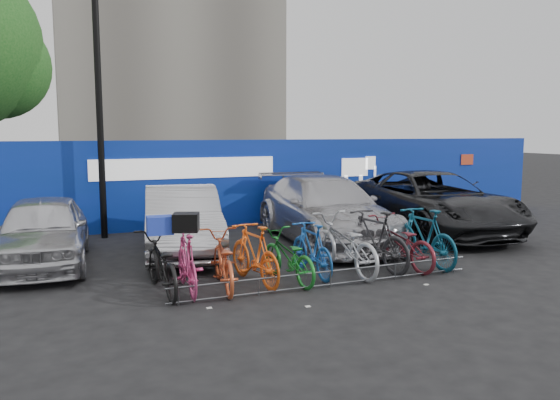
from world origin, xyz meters
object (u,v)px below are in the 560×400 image
bike_3 (255,254)px  bike_4 (288,257)px  car_0 (43,231)px  bike_6 (344,244)px  bike_0 (161,264)px  bike_7 (374,240)px  bike_8 (399,243)px  bike_9 (424,237)px  lamppost (99,105)px  bike_1 (187,262)px  bike_rack (331,278)px  car_1 (182,220)px  car_2 (325,209)px  bike_5 (312,249)px  car_3 (432,202)px  bike_2 (223,261)px

bike_3 → bike_4: bike_3 is taller
car_0 → bike_6: bearing=-23.6°
bike_0 → bike_7: size_ratio=0.97×
bike_8 → bike_9: 0.57m
car_0 → bike_3: (3.41, -2.79, -0.16)m
bike_4 → bike_9: bearing=174.4°
lamppost → bike_9: lamppost is taller
bike_1 → bike_8: 4.15m
bike_rack → bike_7: 1.59m
bike_6 → car_0: bearing=-32.0°
bike_3 → bike_6: size_ratio=0.84×
bike_rack → car_1: 4.04m
bike_4 → bike_6: bike_6 is taller
bike_rack → bike_1: bearing=165.0°
bike_7 → bike_4: bearing=-3.3°
bike_rack → bike_0: bearing=164.7°
car_0 → bike_8: (6.36, -2.79, -0.19)m
lamppost → bike_1: 6.11m
bike_1 → bike_9: size_ratio=0.89×
car_2 → bike_8: (0.14, -2.85, -0.28)m
car_0 → bike_9: size_ratio=2.12×
bike_7 → bike_5: bearing=-9.9°
bike_5 → bike_8: bearing=176.4°
car_0 → bike_6: car_0 is taller
bike_0 → bike_4: bearing=172.5°
car_2 → bike_0: bearing=-143.5°
lamppost → bike_6: size_ratio=2.92×
car_3 → bike_2: (-6.54, -2.95, -0.32)m
bike_5 → bike_7: (1.32, -0.03, 0.08)m
bike_1 → bike_4: size_ratio=0.98×
car_0 → car_3: car_3 is taller
bike_2 → bike_rack: bearing=167.9°
car_3 → bike_3: car_3 is taller
bike_5 → bike_3: bearing=4.7°
bike_3 → bike_4: 0.59m
bike_4 → bike_6: (1.21, 0.15, 0.09)m
bike_1 → bike_5: bike_1 is taller
bike_5 → bike_1: bearing=3.8°
lamppost → car_3: 8.74m
bike_1 → bike_4: (1.78, -0.04, -0.06)m
lamppost → bike_2: size_ratio=3.34×
car_2 → bike_0: car_2 is taller
bike_0 → bike_2: (1.01, -0.13, -0.01)m
car_1 → car_2: 3.45m
bike_1 → bike_4: bearing=-177.9°
car_1 → bike_0: 3.01m
bike_2 → bike_4: (1.17, -0.03, -0.03)m
bike_rack → bike_3: 1.37m
lamppost → bike_1: lamppost is taller
car_0 → car_2: (6.22, 0.06, 0.08)m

